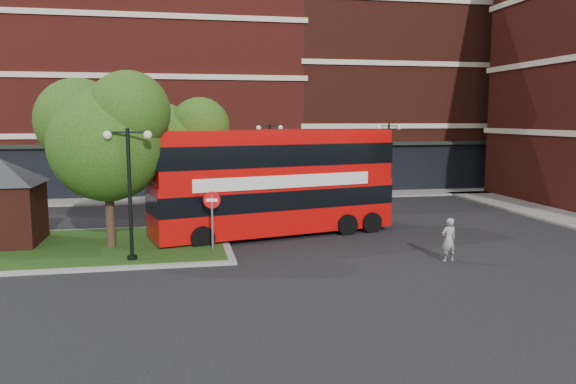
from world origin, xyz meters
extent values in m
plane|color=black|center=(0.00, 0.00, 0.00)|extent=(120.00, 120.00, 0.00)
cube|color=slate|center=(0.00, 16.50, 0.06)|extent=(44.00, 3.00, 0.12)
cube|color=maroon|center=(-8.00, 24.00, 7.00)|extent=(26.00, 12.00, 14.00)
cube|color=#471911|center=(14.00, 24.00, 8.00)|extent=(18.00, 12.00, 16.00)
cube|color=gray|center=(-8.00, 3.00, 0.06)|extent=(12.60, 7.60, 0.12)
cube|color=#19380F|center=(-8.00, 3.00, 0.07)|extent=(12.00, 7.00, 0.15)
cube|color=#471911|center=(-11.00, 4.00, 1.40)|extent=(3.00, 3.00, 2.50)
cylinder|color=#2D2116|center=(-6.50, 2.50, 1.96)|extent=(0.36, 0.36, 3.92)
sphere|color=#1A4110|center=(-6.50, 2.50, 4.34)|extent=(4.60, 4.60, 4.60)
sphere|color=#1A4110|center=(-7.65, 3.19, 5.25)|extent=(3.45, 3.45, 3.45)
sphere|color=#1A4110|center=(-5.58, 2.04, 5.60)|extent=(3.22, 3.22, 3.22)
cylinder|color=#2D2116|center=(-3.50, 5.00, 1.74)|extent=(0.36, 0.36, 3.47)
sphere|color=#1A4110|center=(-3.50, 5.00, 3.84)|extent=(3.80, 3.80, 3.80)
sphere|color=#1A4110|center=(-4.45, 5.57, 4.65)|extent=(2.85, 2.85, 2.85)
sphere|color=#1A4110|center=(-2.74, 4.62, 4.96)|extent=(2.66, 2.66, 2.66)
cylinder|color=black|center=(-5.50, 0.20, 2.50)|extent=(0.14, 0.14, 5.00)
cylinder|color=black|center=(-5.50, 0.20, 0.15)|extent=(0.36, 0.36, 0.30)
cube|color=black|center=(-5.50, 0.20, 4.85)|extent=(1.40, 0.06, 0.06)
sphere|color=#F2EACC|center=(-6.20, 0.20, 4.75)|extent=(0.32, 0.32, 0.32)
sphere|color=#F2EACC|center=(-4.80, 0.20, 4.75)|extent=(0.32, 0.32, 0.32)
cylinder|color=black|center=(2.00, 14.50, 2.50)|extent=(0.14, 0.14, 5.00)
cylinder|color=black|center=(2.00, 14.50, 0.15)|extent=(0.36, 0.36, 0.30)
cube|color=black|center=(2.00, 14.50, 4.85)|extent=(1.40, 0.06, 0.06)
sphere|color=#F2EACC|center=(1.30, 14.50, 4.75)|extent=(0.32, 0.32, 0.32)
sphere|color=#F2EACC|center=(2.70, 14.50, 4.75)|extent=(0.32, 0.32, 0.32)
cylinder|color=black|center=(10.00, 14.50, 2.50)|extent=(0.14, 0.14, 5.00)
cylinder|color=black|center=(10.00, 14.50, 0.15)|extent=(0.36, 0.36, 0.30)
cube|color=black|center=(10.00, 14.50, 4.85)|extent=(1.40, 0.06, 0.06)
sphere|color=#F2EACC|center=(9.30, 14.50, 4.75)|extent=(0.32, 0.32, 0.32)
sphere|color=#F2EACC|center=(10.70, 14.50, 4.75)|extent=(0.32, 0.32, 0.32)
cube|color=#BA0907|center=(0.54, 4.14, 1.52)|extent=(11.39, 5.10, 2.12)
cube|color=#BA0907|center=(0.54, 4.14, 3.64)|extent=(11.28, 5.04, 2.12)
cube|color=black|center=(0.54, 4.14, 3.74)|extent=(11.39, 5.10, 0.96)
cube|color=silver|center=(0.85, 2.89, 2.63)|extent=(8.10, 2.02, 0.56)
imported|color=gray|center=(6.17, -1.76, 0.83)|extent=(0.64, 0.46, 1.65)
imported|color=#B7BABF|center=(-3.53, 14.50, 0.64)|extent=(3.88, 1.90, 1.28)
imported|color=white|center=(7.03, 14.50, 0.76)|extent=(4.77, 2.22, 1.51)
cylinder|color=slate|center=(-2.45, 1.41, 1.17)|extent=(0.08, 0.08, 2.33)
cylinder|color=red|center=(-2.45, 1.41, 2.12)|extent=(0.68, 0.15, 0.68)
cube|color=white|center=(-2.45, 1.41, 2.12)|extent=(0.48, 0.11, 0.13)
camera|label=1|loc=(-3.71, -20.85, 5.35)|focal=35.00mm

